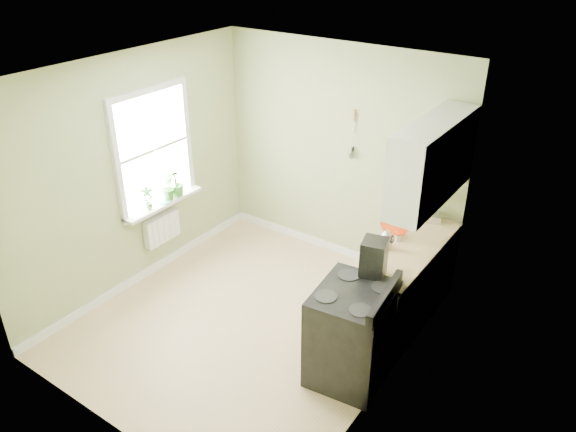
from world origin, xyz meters
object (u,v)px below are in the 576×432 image
Objects in this scene: stand_mixer at (433,204)px; kettle at (386,240)px; stove at (352,333)px; coffee_maker at (373,260)px.

stand_mixer is 1.94× the size of kettle.
stove is 0.71m from coffee_maker.
stand_mixer is 0.92m from kettle.
kettle is (-0.12, -0.91, -0.07)m from stand_mixer.
stove is 1.90m from stand_mixer.
kettle is 0.55m from coffee_maker.
stand_mixer reaches higher than kettle.
coffee_maker is (-0.00, -1.44, 0.01)m from stand_mixer.
stove is 1.05m from kettle.
kettle reaches higher than stove.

